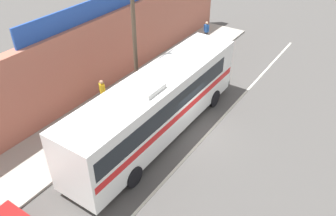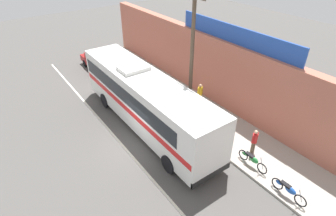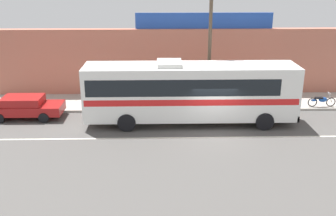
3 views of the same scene
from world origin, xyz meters
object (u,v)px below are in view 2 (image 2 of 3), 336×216
at_px(utility_pole, 192,60).
at_px(pedestrian_far_right, 200,93).
at_px(motorcycle_black, 252,160).
at_px(pedestrian_near_shop, 254,140).
at_px(parked_car, 98,61).
at_px(intercity_bus, 144,98).
at_px(motorcycle_blue, 288,190).

relative_size(utility_pole, pedestrian_far_right, 4.87).
relative_size(motorcycle_black, pedestrian_near_shop, 1.18).
height_order(pedestrian_far_right, pedestrian_near_shop, pedestrian_far_right).
xyz_separation_m(parked_car, utility_pole, (11.52, 1.37, 3.72)).
height_order(intercity_bus, motorcycle_black, intercity_bus).
relative_size(intercity_bus, motorcycle_blue, 6.68).
relative_size(motorcycle_black, pedestrian_far_right, 1.09).
height_order(utility_pole, pedestrian_far_right, utility_pole).
xyz_separation_m(motorcycle_blue, motorcycle_black, (-2.32, 0.23, 0.00)).
bearing_deg(pedestrian_far_right, pedestrian_near_shop, -9.20).
bearing_deg(intercity_bus, pedestrian_near_shop, 29.56).
distance_m(utility_pole, motorcycle_blue, 8.47).
relative_size(parked_car, pedestrian_near_shop, 2.89).
bearing_deg(pedestrian_far_right, parked_car, -162.92).
xyz_separation_m(parked_car, pedestrian_near_shop, (16.07, 2.31, 0.32)).
xyz_separation_m(utility_pole, motorcycle_black, (5.19, 0.10, -3.90)).
xyz_separation_m(motorcycle_black, pedestrian_near_shop, (-0.65, 0.84, 0.49)).
height_order(motorcycle_blue, pedestrian_far_right, pedestrian_far_right).
xyz_separation_m(intercity_bus, motorcycle_blue, (8.98, 2.34, -1.50)).
distance_m(parked_car, motorcycle_blue, 19.08).
relative_size(intercity_bus, utility_pole, 1.47).
height_order(utility_pole, motorcycle_blue, utility_pole).
bearing_deg(intercity_bus, pedestrian_far_right, 84.63).
height_order(intercity_bus, parked_car, intercity_bus).
distance_m(parked_car, pedestrian_far_right, 10.96).
xyz_separation_m(parked_car, pedestrian_far_right, (10.47, 3.21, 0.40)).
height_order(utility_pole, pedestrian_near_shop, utility_pole).
height_order(parked_car, pedestrian_near_shop, pedestrian_near_shop).
xyz_separation_m(parked_car, motorcycle_blue, (19.04, 1.24, -0.17)).
xyz_separation_m(utility_pole, motorcycle_blue, (7.52, -0.13, -3.90)).
distance_m(intercity_bus, pedestrian_far_right, 4.43).
height_order(intercity_bus, pedestrian_near_shop, intercity_bus).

